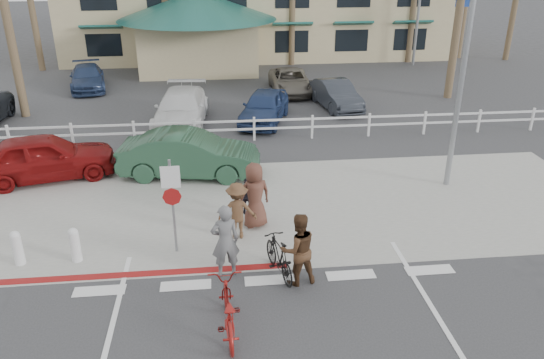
{
  "coord_description": "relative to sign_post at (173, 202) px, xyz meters",
  "views": [
    {
      "loc": [
        -1.09,
        -10.0,
        7.46
      ],
      "look_at": [
        0.34,
        3.2,
        1.5
      ],
      "focal_mm": 35.0,
      "sensor_mm": 36.0,
      "label": 1
    }
  ],
  "objects": [
    {
      "name": "curb_red",
      "position": [
        -0.7,
        -1.0,
        -1.44
      ],
      "size": [
        7.0,
        0.25,
        0.02
      ],
      "primitive_type": "cube",
      "color": "maroon",
      "rests_on": "ground"
    },
    {
      "name": "car_white_sedan",
      "position": [
        0.22,
        4.98,
        -0.66
      ],
      "size": [
        4.97,
        2.34,
        1.57
      ],
      "primitive_type": "imported",
      "rotation": [
        0.0,
        0.0,
        1.43
      ],
      "color": "#234731",
      "rests_on": "ground"
    },
    {
      "name": "rider_red",
      "position": [
        1.28,
        -1.22,
        -0.5
      ],
      "size": [
        0.75,
        0.56,
        1.89
      ],
      "primitive_type": "imported",
      "rotation": [
        0.0,
        0.0,
        3.3
      ],
      "color": "slate",
      "rests_on": "ground"
    },
    {
      "name": "parking_lot",
      "position": [
        2.3,
        15.8,
        -1.45
      ],
      "size": [
        50.0,
        16.0,
        0.01
      ],
      "primitive_type": "cube",
      "color": "#333335",
      "rests_on": "ground"
    },
    {
      "name": "lot_car_1",
      "position": [
        -0.34,
        10.62,
        -0.69
      ],
      "size": [
        2.54,
        5.4,
        1.52
      ],
      "primitive_type": "imported",
      "rotation": [
        0.0,
        0.0,
        -0.08
      ],
      "color": "silver",
      "rests_on": "ground"
    },
    {
      "name": "pedestrian_b",
      "position": [
        2.17,
        1.16,
        -0.49
      ],
      "size": [
        1.09,
        0.89,
        1.92
      ],
      "primitive_type": "imported",
      "rotation": [
        0.0,
        0.0,
        3.48
      ],
      "color": "#553024",
      "rests_on": "ground"
    },
    {
      "name": "bollard_1",
      "position": [
        -3.9,
        -0.2,
        -0.97
      ],
      "size": [
        0.26,
        0.26,
        0.95
      ],
      "primitive_type": null,
      "color": "silver",
      "rests_on": "ground"
    },
    {
      "name": "bike_red",
      "position": [
        1.25,
        -3.3,
        -0.91
      ],
      "size": [
        0.81,
        2.1,
        1.09
      ],
      "primitive_type": "imported",
      "rotation": [
        0.0,
        0.0,
        3.19
      ],
      "color": "maroon",
      "rests_on": "ground"
    },
    {
      "name": "streetlight_0",
      "position": [
        8.8,
        3.3,
        3.05
      ],
      "size": [
        0.6,
        2.0,
        9.0
      ],
      "primitive_type": null,
      "color": "gray",
      "rests_on": "ground"
    },
    {
      "name": "cross_street",
      "position": [
        2.3,
        6.3,
        -1.45
      ],
      "size": [
        40.0,
        5.0,
        0.01
      ],
      "primitive_type": "cube",
      "color": "#333335",
      "rests_on": "ground"
    },
    {
      "name": "bike_path",
      "position": [
        2.3,
        -4.2,
        -1.45
      ],
      "size": [
        12.0,
        16.0,
        0.01
      ],
      "primitive_type": "cube",
      "color": "#333335",
      "rests_on": "ground"
    },
    {
      "name": "rail_fence",
      "position": [
        2.8,
        8.3,
        -0.95
      ],
      "size": [
        29.4,
        0.16,
        1.0
      ],
      "primitive_type": null,
      "color": "silver",
      "rests_on": "ground"
    },
    {
      "name": "pedestrian_a",
      "position": [
        1.65,
        0.57,
        -0.64
      ],
      "size": [
        1.07,
        0.64,
        1.62
      ],
      "primitive_type": "imported",
      "rotation": [
        0.0,
        0.0,
        3.11
      ],
      "color": "brown",
      "rests_on": "ground"
    },
    {
      "name": "lot_car_2",
      "position": [
        3.34,
        10.7,
        -0.73
      ],
      "size": [
        2.94,
        4.55,
        1.44
      ],
      "primitive_type": "imported",
      "rotation": [
        0.0,
        0.0,
        -0.32
      ],
      "color": "navy",
      "rests_on": "ground"
    },
    {
      "name": "rider_black",
      "position": [
        2.96,
        -1.71,
        -0.54
      ],
      "size": [
        1.0,
        0.85,
        1.82
      ],
      "primitive_type": "imported",
      "rotation": [
        0.0,
        0.0,
        3.34
      ],
      "color": "#482D1B",
      "rests_on": "ground"
    },
    {
      "name": "pedestrian_child",
      "position": [
        2.0,
        1.91,
        -0.87
      ],
      "size": [
        0.71,
        0.38,
        1.15
      ],
      "primitive_type": "imported",
      "rotation": [
        0.0,
        0.0,
        3.29
      ],
      "color": "black",
      "rests_on": "ground"
    },
    {
      "name": "sidewalk_plaza",
      "position": [
        2.3,
        2.3,
        -1.44
      ],
      "size": [
        22.0,
        7.0,
        0.01
      ],
      "primitive_type": "cube",
      "color": "gray",
      "rests_on": "ground"
    },
    {
      "name": "ground",
      "position": [
        2.3,
        -2.2,
        -1.45
      ],
      "size": [
        140.0,
        140.0,
        0.0
      ],
      "primitive_type": "plane",
      "color": "#333335"
    },
    {
      "name": "car_red_compact",
      "position": [
        -4.69,
        5.26,
        -0.65
      ],
      "size": [
        4.98,
        2.94,
        1.59
      ],
      "primitive_type": "imported",
      "rotation": [
        0.0,
        0.0,
        1.81
      ],
      "color": "maroon",
      "rests_on": "ground"
    },
    {
      "name": "sign_post",
      "position": [
        0.0,
        0.0,
        0.0
      ],
      "size": [
        0.5,
        0.1,
        2.9
      ],
      "primitive_type": null,
      "color": "gray",
      "rests_on": "ground"
    },
    {
      "name": "lot_car_4",
      "position": [
        -5.81,
        17.67,
        -0.82
      ],
      "size": [
        2.62,
        4.64,
        1.27
      ],
      "primitive_type": "imported",
      "rotation": [
        0.0,
        0.0,
        0.2
      ],
      "color": "navy",
      "rests_on": "ground"
    },
    {
      "name": "bike_black",
      "position": [
        2.56,
        -1.35,
        -0.94
      ],
      "size": [
        0.89,
        1.76,
        1.02
      ],
      "primitive_type": "imported",
      "rotation": [
        0.0,
        0.0,
        3.4
      ],
      "color": "black",
      "rests_on": "ground"
    },
    {
      "name": "info_sign",
      "position": [
        16.3,
        19.8,
        1.35
      ],
      "size": [
        1.2,
        0.16,
        5.6
      ],
      "primitive_type": null,
      "color": "navy",
      "rests_on": "ground"
    },
    {
      "name": "lot_car_5",
      "position": [
        5.24,
        15.74,
        -0.83
      ],
      "size": [
        2.06,
        4.44,
        1.23
      ],
      "primitive_type": "imported",
      "rotation": [
        0.0,
        0.0,
        -0.0
      ],
      "color": "#665F55",
      "rests_on": "ground"
    },
    {
      "name": "bollard_0",
      "position": [
        -2.5,
        -0.2,
        -0.97
      ],
      "size": [
        0.26,
        0.26,
        0.95
      ],
      "primitive_type": null,
      "color": "silver",
      "rests_on": "ground"
    },
    {
      "name": "lot_car_3",
      "position": [
        7.03,
        12.55,
        -0.78
      ],
      "size": [
        2.06,
        4.25,
        1.34
      ],
      "primitive_type": "imported",
      "rotation": [
        0.0,
        0.0,
        0.16
      ],
      "color": "#272B32",
      "rests_on": "ground"
    }
  ]
}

